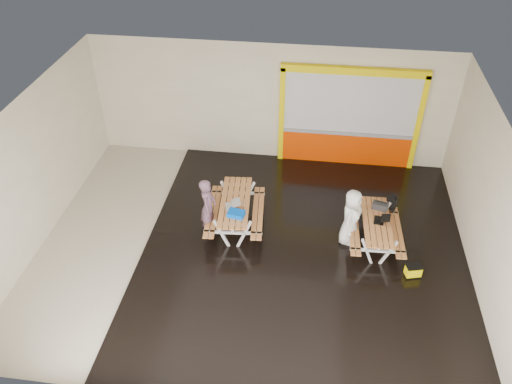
# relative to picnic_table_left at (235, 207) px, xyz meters

# --- Properties ---
(room) EXTENTS (10.02, 8.02, 3.52)m
(room) POSITION_rel_picnic_table_left_xyz_m (0.48, -0.73, 1.14)
(room) COLOR beige
(room) RESTS_ON ground
(deck) EXTENTS (7.50, 7.98, 0.05)m
(deck) POSITION_rel_picnic_table_left_xyz_m (1.73, -0.73, -0.59)
(deck) COLOR black
(deck) RESTS_ON room
(kiosk) EXTENTS (3.88, 0.16, 3.00)m
(kiosk) POSITION_rel_picnic_table_left_xyz_m (2.68, 3.20, 0.83)
(kiosk) COLOR #E83A00
(kiosk) RESTS_ON room
(picnic_table_left) EXTENTS (1.51, 2.10, 0.80)m
(picnic_table_left) POSITION_rel_picnic_table_left_xyz_m (0.00, 0.00, 0.00)
(picnic_table_left) COLOR #CB8244
(picnic_table_left) RESTS_ON deck
(picnic_table_right) EXTENTS (1.29, 1.86, 0.73)m
(picnic_table_right) POSITION_rel_picnic_table_left_xyz_m (3.36, -0.20, -0.05)
(picnic_table_right) COLOR #CB8244
(picnic_table_right) RESTS_ON deck
(person_left) EXTENTS (0.38, 0.56, 1.52)m
(person_left) POSITION_rel_picnic_table_left_xyz_m (-0.59, -0.35, 0.22)
(person_left) COLOR #664859
(person_left) RESTS_ON deck
(person_right) EXTENTS (0.67, 0.83, 1.47)m
(person_right) POSITION_rel_picnic_table_left_xyz_m (2.77, -0.20, 0.15)
(person_right) COLOR white
(person_right) RESTS_ON deck
(laptop_left) EXTENTS (0.43, 0.40, 0.15)m
(laptop_left) POSITION_rel_picnic_table_left_xyz_m (-0.03, -0.22, 0.24)
(laptop_left) COLOR silver
(laptop_left) RESTS_ON picnic_table_left
(laptop_right) EXTENTS (0.39, 0.36, 0.15)m
(laptop_right) POSITION_rel_picnic_table_left_xyz_m (3.46, -0.20, 0.17)
(laptop_right) COLOR black
(laptop_right) RESTS_ON picnic_table_right
(blue_pouch) EXTENTS (0.42, 0.32, 0.11)m
(blue_pouch) POSITION_rel_picnic_table_left_xyz_m (0.11, -0.53, 0.24)
(blue_pouch) COLOR #004BC7
(blue_pouch) RESTS_ON picnic_table_left
(toolbox) EXTENTS (0.40, 0.27, 0.21)m
(toolbox) POSITION_rel_picnic_table_left_xyz_m (3.45, 0.25, 0.20)
(toolbox) COLOR black
(toolbox) RESTS_ON picnic_table_right
(backpack) EXTENTS (0.28, 0.22, 0.41)m
(backpack) POSITION_rel_picnic_table_left_xyz_m (3.77, 0.63, 0.06)
(backpack) COLOR black
(backpack) RESTS_ON picnic_table_right
(dark_case) EXTENTS (0.37, 0.31, 0.12)m
(dark_case) POSITION_rel_picnic_table_left_xyz_m (3.13, -0.14, -0.50)
(dark_case) COLOR black
(dark_case) RESTS_ON deck
(fluke_bag) EXTENTS (0.40, 0.31, 0.30)m
(fluke_bag) POSITION_rel_picnic_table_left_xyz_m (4.17, -1.19, -0.42)
(fluke_bag) COLOR black
(fluke_bag) RESTS_ON deck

